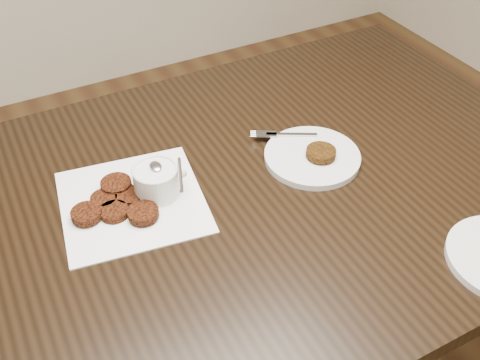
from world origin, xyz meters
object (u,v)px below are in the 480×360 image
sauce_ramekin (155,168)px  plate_with_patty (312,154)px  napkin (132,202)px  table (239,298)px

sauce_ramekin → plate_with_patty: bearing=-8.8°
napkin → sauce_ramekin: (0.06, -0.00, 0.07)m
napkin → sauce_ramekin: 0.09m
table → sauce_ramekin: 0.47m
napkin → plate_with_patty: size_ratio=1.33×
sauce_ramekin → napkin: bearing=180.0°
napkin → sauce_ramekin: bearing=-0.0°
sauce_ramekin → plate_with_patty: 0.35m
table → napkin: (-0.21, 0.06, 0.38)m
plate_with_patty → napkin: bearing=172.4°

